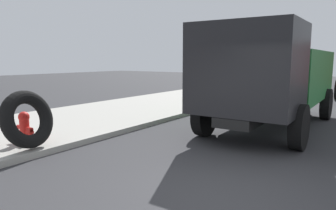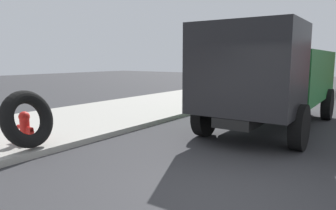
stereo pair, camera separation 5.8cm
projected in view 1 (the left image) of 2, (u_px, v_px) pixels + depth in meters
name	position (u px, v px, depth m)	size (l,w,h in m)	color
ground_plane	(216.00, 194.00, 4.97)	(80.00, 80.00, 0.00)	#2D2D30
sidewalk_curb	(3.00, 134.00, 8.64)	(36.00, 5.00, 0.15)	#99968E
fire_hydrant	(25.00, 126.00, 7.48)	(0.26, 0.58, 0.75)	red
loose_tire	(28.00, 119.00, 6.90)	(1.31, 1.31, 0.30)	black
dump_truck_green	(273.00, 76.00, 9.63)	(7.05, 2.91, 3.00)	#237033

